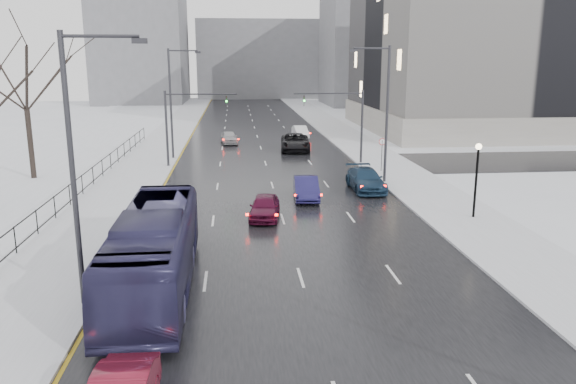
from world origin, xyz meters
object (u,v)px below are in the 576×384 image
object	(u,v)px
streetlight_r_mid	(384,108)
mast_signal_left	(179,119)
sedan_right_near	(306,188)
no_uturn_sign	(382,145)
sedan_right_distant	(300,132)
streetlight_l_near	(78,159)
streetlight_l_far	(173,98)
bus	(155,250)
sedan_center_near	(265,207)
lamppost_r_mid	(477,170)
sedan_right_far	(366,180)
sedan_center_far	(229,137)
mast_signal_right	(350,118)
sedan_right_cross	(295,142)
tree_park_e	(34,179)

from	to	relation	value
streetlight_r_mid	mast_signal_left	world-z (taller)	streetlight_r_mid
streetlight_r_mid	sedan_right_near	distance (m)	8.99
no_uturn_sign	sedan_right_near	bearing A→B (deg)	-131.01
sedan_right_distant	sedan_right_near	bearing A→B (deg)	-99.59
streetlight_r_mid	streetlight_l_near	size ratio (longest dim) A/B	1.00
streetlight_l_far	sedan_right_distant	size ratio (longest dim) A/B	2.38
bus	sedan_right_distant	xyz separation A→B (m)	(10.93, 44.01, -0.94)
streetlight_r_mid	sedan_center_near	size ratio (longest dim) A/B	2.47
streetlight_r_mid	lamppost_r_mid	bearing A→B (deg)	-74.18
lamppost_r_mid	sedan_center_near	distance (m)	12.29
sedan_right_far	sedan_center_far	xyz separation A→B (m)	(-9.76, 23.43, -0.05)
streetlight_r_mid	mast_signal_left	size ratio (longest dim) A/B	1.54
mast_signal_left	sedan_right_far	distance (m)	17.46
mast_signal_right	no_uturn_sign	distance (m)	4.77
streetlight_l_near	mast_signal_left	size ratio (longest dim) A/B	1.54
sedan_right_cross	sedan_center_far	distance (m)	8.63
mast_signal_right	mast_signal_left	bearing A→B (deg)	180.00
sedan_center_far	sedan_right_distant	size ratio (longest dim) A/B	0.98
lamppost_r_mid	sedan_right_far	xyz separation A→B (m)	(-4.55, 7.81, -2.15)
no_uturn_sign	sedan_right_cross	distance (m)	13.22
mast_signal_right	sedan_center_near	world-z (taller)	mast_signal_right
sedan_center_near	no_uturn_sign	bearing A→B (deg)	58.90
tree_park_e	mast_signal_left	world-z (taller)	tree_park_e
streetlight_l_near	mast_signal_left	xyz separation A→B (m)	(0.84, 28.00, -1.51)
tree_park_e	bus	bearing A→B (deg)	-61.51
streetlight_l_far	sedan_right_far	distance (m)	20.94
streetlight_l_near	streetlight_l_far	distance (m)	32.00
sedan_right_cross	sedan_center_near	bearing A→B (deg)	-95.62
mast_signal_right	bus	bearing A→B (deg)	-116.41
bus	sedan_right_cross	size ratio (longest dim) A/B	1.91
bus	sedan_right_far	size ratio (longest dim) A/B	2.25
bus	sedan_center_far	size ratio (longest dim) A/B	2.84
streetlight_r_mid	sedan_right_cross	xyz separation A→B (m)	(-4.77, 15.79, -4.72)
tree_park_e	sedan_right_cross	distance (m)	24.62
sedan_right_near	sedan_right_far	size ratio (longest dim) A/B	0.85
streetlight_r_mid	streetlight_l_far	size ratio (longest dim) A/B	1.00
mast_signal_right	mast_signal_left	world-z (taller)	same
streetlight_l_near	sedan_right_far	world-z (taller)	streetlight_l_near
mast_signal_right	sedan_right_distant	distance (m)	17.84
tree_park_e	mast_signal_right	size ratio (longest dim) A/B	2.08
streetlight_l_far	sedan_center_far	xyz separation A→B (m)	(4.86, 9.23, -4.87)
tree_park_e	no_uturn_sign	xyz separation A→B (m)	(27.40, 0.00, 2.30)
tree_park_e	sedan_right_distant	distance (m)	31.56
tree_park_e	streetlight_r_mid	distance (m)	27.25
sedan_right_distant	streetlight_l_far	bearing A→B (deg)	-138.32
sedan_right_far	mast_signal_left	bearing A→B (deg)	142.68
tree_park_e	sedan_right_far	distance (m)	25.43
sedan_right_distant	tree_park_e	bearing A→B (deg)	-141.08
tree_park_e	sedan_right_distant	size ratio (longest dim) A/B	3.21
sedan_center_near	sedan_right_far	size ratio (longest dim) A/B	0.77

